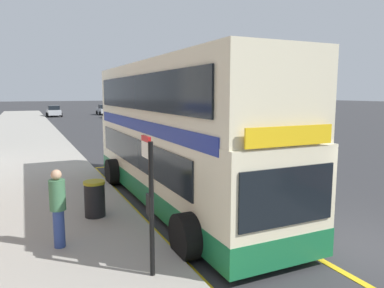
{
  "coord_description": "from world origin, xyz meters",
  "views": [
    {
      "loc": [
        -6.76,
        -5.32,
        3.48
      ],
      "look_at": [
        -1.86,
        5.21,
        1.84
      ],
      "focal_mm": 33.88,
      "sensor_mm": 36.0,
      "label": 1
    }
  ],
  "objects_px": {
    "parked_car_silver_across": "(104,110)",
    "litter_bin": "(95,199)",
    "parked_car_teal_far": "(115,112)",
    "parked_car_silver_ahead": "(54,111)",
    "pedestrian_waiting_near_sign": "(58,205)",
    "double_decker_bus": "(175,138)",
    "bus_stop_sign": "(150,194)"
  },
  "relations": [
    {
      "from": "double_decker_bus",
      "to": "parked_car_silver_ahead",
      "type": "relative_size",
      "value": 2.58
    },
    {
      "from": "pedestrian_waiting_near_sign",
      "to": "litter_bin",
      "type": "distance_m",
      "value": 2.06
    },
    {
      "from": "litter_bin",
      "to": "parked_car_teal_far",
      "type": "bearing_deg",
      "value": 76.18
    },
    {
      "from": "parked_car_silver_ahead",
      "to": "pedestrian_waiting_near_sign",
      "type": "height_order",
      "value": "pedestrian_waiting_near_sign"
    },
    {
      "from": "double_decker_bus",
      "to": "litter_bin",
      "type": "xyz_separation_m",
      "value": [
        -2.68,
        -0.73,
        -1.43
      ]
    },
    {
      "from": "parked_car_silver_ahead",
      "to": "bus_stop_sign",
      "type": "bearing_deg",
      "value": 88.65
    },
    {
      "from": "pedestrian_waiting_near_sign",
      "to": "bus_stop_sign",
      "type": "bearing_deg",
      "value": -53.61
    },
    {
      "from": "parked_car_silver_across",
      "to": "litter_bin",
      "type": "relative_size",
      "value": 4.28
    },
    {
      "from": "parked_car_teal_far",
      "to": "pedestrian_waiting_near_sign",
      "type": "relative_size",
      "value": 2.43
    },
    {
      "from": "parked_car_teal_far",
      "to": "parked_car_silver_ahead",
      "type": "xyz_separation_m",
      "value": [
        -7.55,
        6.78,
        0.0
      ]
    },
    {
      "from": "double_decker_bus",
      "to": "parked_car_silver_across",
      "type": "distance_m",
      "value": 49.2
    },
    {
      "from": "parked_car_silver_ahead",
      "to": "parked_car_silver_across",
      "type": "bearing_deg",
      "value": -165.87
    },
    {
      "from": "double_decker_bus",
      "to": "parked_car_silver_ahead",
      "type": "bearing_deg",
      "value": 90.25
    },
    {
      "from": "double_decker_bus",
      "to": "bus_stop_sign",
      "type": "height_order",
      "value": "double_decker_bus"
    },
    {
      "from": "double_decker_bus",
      "to": "litter_bin",
      "type": "height_order",
      "value": "double_decker_bus"
    },
    {
      "from": "bus_stop_sign",
      "to": "parked_car_teal_far",
      "type": "bearing_deg",
      "value": 77.74
    },
    {
      "from": "parked_car_teal_far",
      "to": "pedestrian_waiting_near_sign",
      "type": "height_order",
      "value": "pedestrian_waiting_near_sign"
    },
    {
      "from": "parked_car_silver_across",
      "to": "parked_car_silver_ahead",
      "type": "xyz_separation_m",
      "value": [
        -7.75,
        -1.81,
        0.0
      ]
    },
    {
      "from": "parked_car_silver_across",
      "to": "parked_car_teal_far",
      "type": "bearing_deg",
      "value": -90.06
    },
    {
      "from": "parked_car_silver_across",
      "to": "litter_bin",
      "type": "bearing_deg",
      "value": -100.4
    },
    {
      "from": "pedestrian_waiting_near_sign",
      "to": "parked_car_silver_ahead",
      "type": "bearing_deg",
      "value": 85.88
    },
    {
      "from": "parked_car_teal_far",
      "to": "parked_car_silver_ahead",
      "type": "height_order",
      "value": "same"
    },
    {
      "from": "bus_stop_sign",
      "to": "double_decker_bus",
      "type": "bearing_deg",
      "value": 62.27
    },
    {
      "from": "double_decker_bus",
      "to": "parked_car_teal_far",
      "type": "xyz_separation_m",
      "value": [
        7.34,
        40.01,
        -1.26
      ]
    },
    {
      "from": "double_decker_bus",
      "to": "parked_car_teal_far",
      "type": "height_order",
      "value": "double_decker_bus"
    },
    {
      "from": "bus_stop_sign",
      "to": "litter_bin",
      "type": "xyz_separation_m",
      "value": [
        -0.38,
        3.66,
        -1.03
      ]
    },
    {
      "from": "bus_stop_sign",
      "to": "parked_car_teal_far",
      "type": "xyz_separation_m",
      "value": [
        9.65,
        44.4,
        -0.87
      ]
    },
    {
      "from": "double_decker_bus",
      "to": "parked_car_silver_ahead",
      "type": "distance_m",
      "value": 46.81
    },
    {
      "from": "bus_stop_sign",
      "to": "litter_bin",
      "type": "bearing_deg",
      "value": 95.86
    },
    {
      "from": "parked_car_silver_across",
      "to": "pedestrian_waiting_near_sign",
      "type": "xyz_separation_m",
      "value": [
        -11.29,
        -51.03,
        0.28
      ]
    },
    {
      "from": "parked_car_silver_ahead",
      "to": "litter_bin",
      "type": "bearing_deg",
      "value": 88.02
    },
    {
      "from": "double_decker_bus",
      "to": "pedestrian_waiting_near_sign",
      "type": "distance_m",
      "value": 4.58
    }
  ]
}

